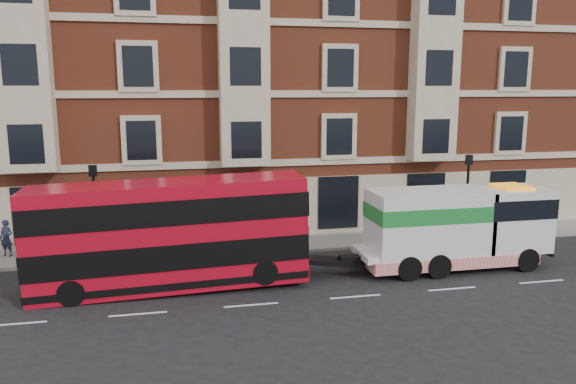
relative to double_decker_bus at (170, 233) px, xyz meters
name	(u,v)px	position (x,y,z in m)	size (l,w,h in m)	color
ground	(251,305)	(2.81, -2.38, -2.27)	(120.00, 120.00, 0.00)	black
sidewalk	(229,247)	(2.81, 5.12, -2.19)	(90.00, 3.00, 0.15)	slate
victorian_terrace	(221,49)	(3.31, 12.62, 7.80)	(45.00, 12.00, 20.40)	brown
lamp_post_west	(95,206)	(-3.19, 3.82, 0.41)	(0.35, 0.15, 4.35)	black
lamp_post_east	(467,191)	(14.81, 3.82, 0.41)	(0.35, 0.15, 4.35)	black
double_decker_bus	(170,233)	(0.00, 0.00, 0.00)	(10.57, 2.42, 4.28)	#AF091C
tow_truck	(454,227)	(12.06, 0.00, -0.40)	(8.46, 2.50, 3.52)	silver
pedestrian	(6,238)	(-7.37, 5.49, -1.26)	(0.62, 0.41, 1.70)	#1B1E36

